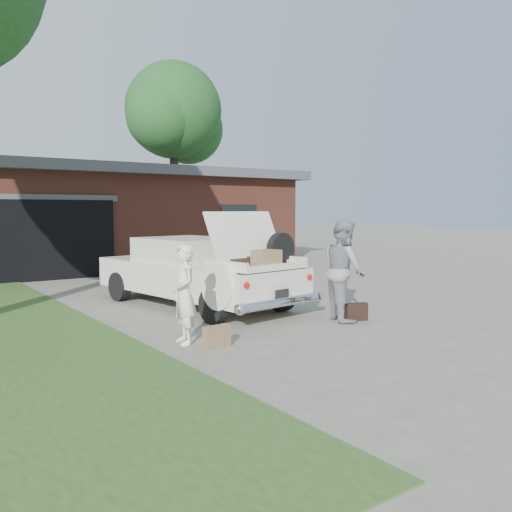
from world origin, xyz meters
TOP-DOWN VIEW (x-y plane):
  - ground at (0.00, 0.00)m, footprint 90.00×90.00m
  - house at (0.98, 11.47)m, footprint 12.80×7.80m
  - tree_right at (7.07, 17.66)m, footprint 5.55×4.82m
  - sedan at (-0.35, 2.15)m, footprint 2.50×5.00m
  - woman_left at (-2.00, -0.43)m, footprint 0.43×0.58m
  - woman_right at (1.05, -0.56)m, footprint 0.94×1.05m
  - suitcase_left at (-1.73, -0.90)m, footprint 0.41×0.16m
  - suitcase_right at (1.20, -0.72)m, footprint 0.42×0.24m

SIDE VIEW (x-z plane):
  - ground at x=0.00m, z-range 0.00..0.00m
  - suitcase_right at x=1.20m, z-range 0.00..0.31m
  - suitcase_left at x=-1.73m, z-range 0.00..0.31m
  - sedan at x=-0.35m, z-range -0.25..1.65m
  - woman_left at x=-2.00m, z-range 0.00..1.44m
  - woman_right at x=1.05m, z-range 0.00..1.77m
  - house at x=0.98m, z-range 0.02..3.32m
  - tree_right at x=7.07m, z-range 1.94..11.24m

